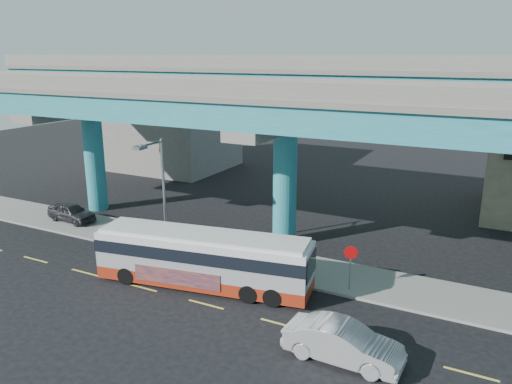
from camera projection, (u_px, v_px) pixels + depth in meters
The scene contains 10 objects.
ground at pixel (209, 302), 24.59m from camera, with size 120.00×120.00×0.00m, color black.
sidewalk at pixel (260, 261), 29.28m from camera, with size 70.00×4.00×0.15m, color gray.
lane_markings at pixel (206, 304), 24.33m from camera, with size 58.00×0.12×0.01m.
viaduct at pixel (287, 100), 29.94m from camera, with size 52.00×12.40×11.70m.
building_concrete at pixel (170, 125), 52.75m from camera, with size 12.00×10.00×9.00m, color gray.
transit_bus at pixel (203, 257), 25.90m from camera, with size 11.66×4.32×2.93m.
sedan at pixel (343, 343), 19.73m from camera, with size 4.79×1.78×1.56m, color #A8A8AD.
parked_car at pixel (71, 212), 35.80m from camera, with size 3.98×1.83×1.32m, color #2B2B2F.
street_lamp at pixel (158, 181), 28.74m from camera, with size 0.50×2.32×6.98m.
stop_sign at pixel (351, 258), 25.12m from camera, with size 0.68×0.28×2.39m.
Camera 1 is at (12.20, -18.72, 11.84)m, focal length 35.00 mm.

